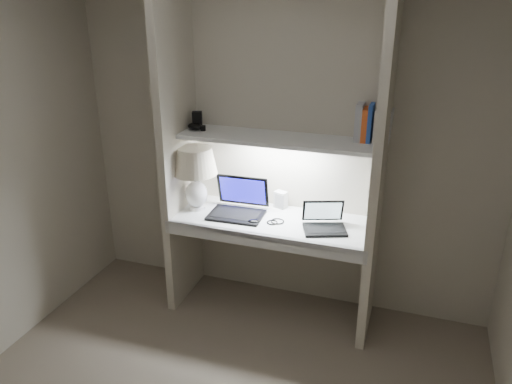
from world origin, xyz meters
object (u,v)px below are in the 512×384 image
at_px(table_lamp, 195,168).
at_px(speaker, 281,200).
at_px(book_row, 373,124).
at_px(laptop_netbook, 324,223).
at_px(laptop_main, 239,206).

xyz_separation_m(table_lamp, speaker, (0.60, 0.23, -0.26)).
bearing_deg(book_row, laptop_netbook, -136.89).
height_order(laptop_netbook, book_row, book_row).
bearing_deg(laptop_netbook, speaker, 127.14).
xyz_separation_m(table_lamp, book_row, (1.24, 0.22, 0.39)).
height_order(table_lamp, speaker, table_lamp).
height_order(table_lamp, laptop_main, table_lamp).
relative_size(laptop_netbook, book_row, 1.41).
distance_m(table_lamp, speaker, 0.69).
bearing_deg(speaker, laptop_main, -122.95).
relative_size(laptop_main, book_row, 1.61).
relative_size(speaker, book_row, 0.51).
relative_size(table_lamp, book_row, 1.91).
distance_m(speaker, book_row, 0.92).
xyz_separation_m(table_lamp, laptop_main, (0.33, 0.03, -0.27)).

